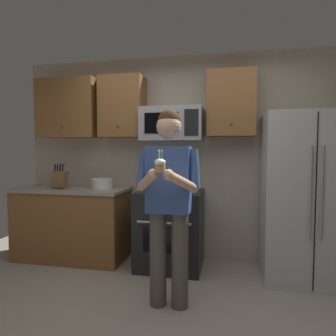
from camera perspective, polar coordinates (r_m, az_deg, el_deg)
name	(u,v)px	position (r m, az deg, el deg)	size (l,w,h in m)	color
wall_back	(187,158)	(3.87, 3.74, 1.88)	(4.40, 0.10, 2.60)	#B7AD99
oven_range	(170,229)	(3.64, 0.42, -11.60)	(0.76, 0.70, 0.93)	black
microwave	(172,124)	(3.64, 0.81, 8.40)	(0.74, 0.41, 0.40)	#9EA0A5
refrigerator	(306,197)	(3.54, 24.98, -5.10)	(0.90, 0.75, 1.80)	#B7BABF
cabinet_row_upper	(128,107)	(3.86, -7.62, 11.52)	(2.78, 0.36, 0.76)	brown
counter_left	(72,223)	(4.10, -17.91, -10.02)	(1.44, 0.66, 0.92)	brown
knife_block	(60,179)	(4.03, -20.03, -2.04)	(0.16, 0.15, 0.32)	brown
bowl_large_white	(102,183)	(3.87, -12.58, -2.87)	(0.27, 0.27, 0.12)	white
person	(169,197)	(2.62, 0.12, -5.58)	(0.60, 0.48, 1.76)	#4C4742
cupcake	(160,165)	(2.27, -1.54, 0.56)	(0.09, 0.09, 0.17)	#A87F56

